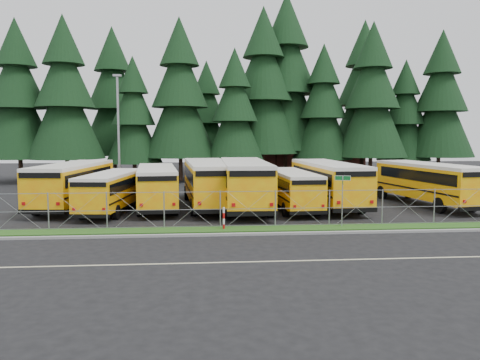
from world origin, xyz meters
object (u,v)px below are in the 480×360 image
Objects in this scene: bus_3 at (208,184)px; bus_6 at (326,184)px; bus_0 at (75,185)px; street_sign at (342,190)px; bus_5 at (291,190)px; striped_bollard at (224,219)px; bus_2 at (157,187)px; bus_1 at (113,192)px; bus_east at (425,184)px; light_standard at (118,129)px; bus_4 at (244,185)px.

bus_3 is 8.26m from bus_6.
bus_0 is 4.15× the size of street_sign.
street_sign is (16.24, -8.33, 0.51)m from bus_0.
striped_bollard is (-4.84, -6.59, -0.69)m from bus_5.
bus_2 is at bearing 178.67° from bus_3.
bus_3 is at bearing 20.48° from bus_1.
bus_east is 1.13× the size of light_standard.
bus_6 is at bearing -30.85° from light_standard.
bus_0 is 24.50m from bus_east.
light_standard reaches higher than striped_bollard.
striped_bollard is (-6.42, -0.18, -1.43)m from street_sign.
striped_bollard is at bearing -178.42° from street_sign.
light_standard is (-9.99, 10.02, 3.87)m from bus_4.
bus_5 is at bearing -38.60° from light_standard.
striped_bollard is at bearing -161.68° from bus_east.
bus_1 is 0.97× the size of light_standard.
bus_6 reaches higher than street_sign.
light_standard reaches higher than street_sign.
bus_5 is at bearing -13.16° from bus_2.
bus_east reaches higher than street_sign.
bus_2 reaches higher than bus_5.
bus_6 reaches higher than bus_2.
bus_6 is at bearing -7.17° from bus_3.
bus_east reaches higher than bus_5.
bus_6 is 7.53m from street_sign.
bus_3 is (3.49, 0.21, 0.17)m from bus_2.
bus_3 reaches higher than bus_0.
bus_0 is 1.08× the size of bus_2.
bus_east is at bearing -4.01° from bus_6.
bus_2 is 0.94× the size of bus_east.
bus_0 is 14.79m from bus_5.
bus_6 is (2.70, 1.02, 0.26)m from bus_5.
striped_bollard is (4.19, -7.75, -0.81)m from bus_2.
bus_0 is at bearing 168.90° from bus_east.
bus_6 reaches higher than bus_1.
bus_2 is at bearing 170.47° from bus_east.
bus_1 is at bearing -175.59° from bus_4.
bus_4 is at bearing -45.09° from light_standard.
bus_3 reaches higher than bus_1.
light_standard is (-1.39, 10.59, 4.22)m from bus_1.
bus_0 is 11.64m from bus_4.
bus_2 is 18.86m from bus_east.
bus_east is (24.48, -1.04, -0.03)m from bus_0.
bus_6 is 1.03× the size of bus_east.
striped_bollard is 0.12× the size of light_standard.
street_sign is 0.28× the size of light_standard.
light_standard is at bearing 135.54° from bus_4.
bus_6 is at bearing 2.97° from bus_0.
bus_4 is at bearing 173.28° from bus_east.
street_sign reaches higher than bus_1.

